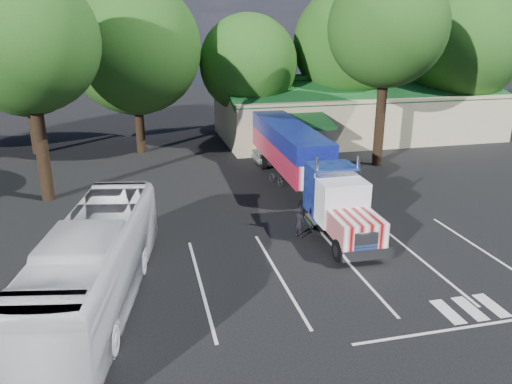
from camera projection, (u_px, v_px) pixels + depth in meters
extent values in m
plane|color=black|center=(247.00, 221.00, 25.81)|extent=(120.00, 120.00, 0.00)
cube|color=#BFB08E|center=(356.00, 114.00, 44.83)|extent=(24.00, 11.00, 4.00)
cube|color=#154A1F|center=(369.00, 89.00, 41.82)|extent=(24.20, 6.25, 2.10)
cube|color=#154A1F|center=(347.00, 83.00, 46.24)|extent=(24.20, 6.25, 2.10)
cube|color=#BFB08E|center=(289.00, 138.00, 38.01)|extent=(5.00, 2.50, 2.80)
cube|color=#154A1F|center=(295.00, 122.00, 36.33)|extent=(5.40, 3.19, 0.80)
cylinder|color=black|center=(34.00, 128.00, 38.71)|extent=(0.70, 0.70, 4.00)
sphere|color=#134112|center=(24.00, 60.00, 37.05)|extent=(8.40, 8.40, 8.40)
cylinder|color=black|center=(140.00, 125.00, 38.94)|extent=(0.70, 0.70, 4.30)
sphere|color=#134112|center=(134.00, 47.00, 37.05)|extent=(10.00, 10.00, 10.00)
cylinder|color=black|center=(249.00, 122.00, 42.23)|extent=(0.70, 0.70, 3.60)
sphere|color=#134112|center=(248.00, 64.00, 40.69)|extent=(8.00, 8.00, 8.00)
cylinder|color=black|center=(345.00, 111.00, 44.53)|extent=(0.70, 0.70, 4.50)
sphere|color=#134112|center=(349.00, 43.00, 42.65)|extent=(9.60, 9.60, 9.60)
cylinder|color=black|center=(452.00, 113.00, 45.72)|extent=(0.70, 0.70, 3.90)
sphere|color=#134112|center=(460.00, 46.00, 43.84)|extent=(10.40, 10.40, 10.40)
cylinder|color=black|center=(42.00, 149.00, 28.06)|extent=(0.70, 0.70, 6.00)
sphere|color=#134112|center=(27.00, 41.00, 26.19)|extent=(7.60, 7.60, 7.60)
cylinder|color=black|center=(380.00, 120.00, 35.13)|extent=(0.70, 0.70, 6.50)
sphere|color=#134112|center=(388.00, 27.00, 33.12)|extent=(8.00, 8.00, 8.00)
cube|color=black|center=(338.00, 223.00, 23.89)|extent=(1.04, 6.25, 0.22)
cube|color=white|center=(367.00, 254.00, 20.82)|extent=(2.23, 0.28, 0.49)
cube|color=white|center=(366.00, 241.00, 20.82)|extent=(1.07, 0.13, 0.80)
cube|color=white|center=(356.00, 228.00, 21.71)|extent=(2.10, 2.18, 1.02)
cube|color=silver|center=(342.00, 202.00, 23.18)|extent=(2.26, 1.48, 2.05)
cube|color=black|center=(347.00, 197.00, 22.51)|extent=(2.05, 0.12, 0.89)
cube|color=white|center=(338.00, 174.00, 23.51)|extent=(2.31, 0.15, 0.22)
cube|color=#0B1150|center=(330.00, 188.00, 24.61)|extent=(2.27, 1.83, 2.40)
cylinder|color=white|center=(316.00, 189.00, 23.57)|extent=(0.16, 0.16, 3.02)
cylinder|color=white|center=(357.00, 186.00, 23.97)|extent=(0.16, 0.16, 3.02)
cylinder|color=white|center=(314.00, 224.00, 23.73)|extent=(0.62, 1.44, 0.59)
cylinder|color=white|center=(361.00, 220.00, 24.20)|extent=(0.62, 1.44, 0.59)
cube|color=white|center=(288.00, 152.00, 31.81)|extent=(2.59, 11.44, 1.33)
cube|color=#0E095E|center=(289.00, 134.00, 31.42)|extent=(2.59, 11.44, 1.07)
cube|color=black|center=(274.00, 156.00, 35.64)|extent=(1.14, 3.14, 0.31)
cube|color=black|center=(300.00, 196.00, 27.65)|extent=(0.11, 0.11, 1.25)
cube|color=black|center=(322.00, 195.00, 27.89)|extent=(0.11, 0.11, 1.25)
cube|color=white|center=(267.00, 153.00, 37.65)|extent=(2.14, 0.16, 0.11)
cylinder|color=black|center=(339.00, 250.00, 21.37)|extent=(0.34, 0.99, 0.98)
cylinder|color=black|center=(379.00, 247.00, 21.74)|extent=(0.34, 0.99, 0.98)
cylinder|color=black|center=(310.00, 216.00, 25.16)|extent=(0.34, 0.99, 0.98)
cylinder|color=black|center=(344.00, 213.00, 25.53)|extent=(0.34, 0.99, 0.98)
cylinder|color=black|center=(304.00, 210.00, 26.07)|extent=(0.34, 0.99, 0.98)
cylinder|color=black|center=(338.00, 207.00, 26.43)|extent=(0.34, 0.99, 0.98)
cylinder|color=black|center=(263.00, 162.00, 34.88)|extent=(0.34, 0.99, 0.98)
cylinder|color=black|center=(289.00, 161.00, 35.25)|extent=(0.34, 0.99, 0.98)
cylinder|color=black|center=(260.00, 159.00, 35.87)|extent=(0.34, 0.99, 0.98)
cylinder|color=black|center=(285.00, 157.00, 36.24)|extent=(0.34, 0.99, 0.98)
imported|color=black|center=(299.00, 222.00, 23.63)|extent=(0.62, 0.67, 1.54)
imported|color=black|center=(276.00, 177.00, 31.69)|extent=(0.95, 1.73, 0.86)
imported|color=silver|center=(95.00, 264.00, 17.74)|extent=(4.80, 11.79, 3.20)
imported|color=#B6BABE|center=(283.00, 153.00, 36.35)|extent=(4.48, 1.94, 1.44)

